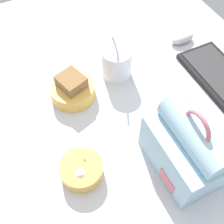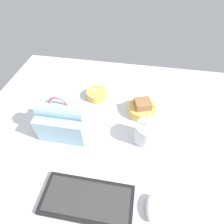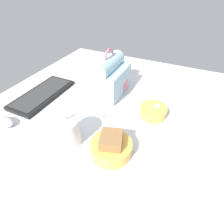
# 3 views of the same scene
# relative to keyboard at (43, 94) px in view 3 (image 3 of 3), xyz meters

# --- Properties ---
(desk_surface) EXTENTS (1.40, 1.10, 0.02)m
(desk_surface) POSITION_rel_keyboard_xyz_m (-0.05, -0.34, -0.02)
(desk_surface) COLOR silver
(desk_surface) RESTS_ON ground
(keyboard) EXTENTS (0.33, 0.15, 0.02)m
(keyboard) POSITION_rel_keyboard_xyz_m (0.00, 0.00, 0.00)
(keyboard) COLOR black
(keyboard) RESTS_ON desk_surface
(lunch_bag) EXTENTS (0.21, 0.15, 0.22)m
(lunch_bag) POSITION_rel_keyboard_xyz_m (0.17, -0.28, 0.07)
(lunch_bag) COLOR #9EC6DB
(lunch_bag) RESTS_ON desk_surface
(soup_cup) EXTENTS (0.10, 0.10, 0.17)m
(soup_cup) POSITION_rel_keyboard_xyz_m (-0.19, -0.29, 0.04)
(soup_cup) COLOR silver
(soup_cup) RESTS_ON desk_surface
(bento_bowl_sandwich) EXTENTS (0.14, 0.14, 0.08)m
(bento_bowl_sandwich) POSITION_rel_keyboard_xyz_m (-0.17, -0.46, 0.02)
(bento_bowl_sandwich) COLOR #EAB24C
(bento_bowl_sandwich) RESTS_ON desk_surface
(bento_bowl_snacks) EXTENTS (0.11, 0.11, 0.05)m
(bento_bowl_snacks) POSITION_rel_keyboard_xyz_m (0.09, -0.53, 0.01)
(bento_bowl_snacks) COLOR #EAB24C
(bento_bowl_snacks) RESTS_ON desk_surface
(computer_mouse) EXTENTS (0.05, 0.09, 0.03)m
(computer_mouse) POSITION_rel_keyboard_xyz_m (-0.23, -0.01, 0.01)
(computer_mouse) COLOR silver
(computer_mouse) RESTS_ON desk_surface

